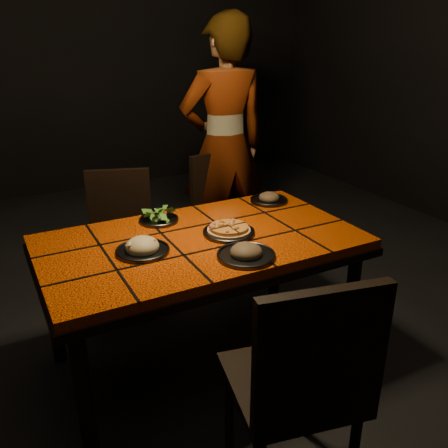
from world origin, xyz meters
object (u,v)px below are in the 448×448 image
chair_far_right (222,206)px  plate_pizza (229,231)px  chair_far_left (121,231)px  dining_table (201,251)px  chair_near (302,381)px  diner (224,146)px  plate_pasta (142,248)px

chair_far_right → plate_pizza: chair_far_right is taller
chair_far_left → chair_far_right: size_ratio=1.00×
dining_table → plate_pizza: plate_pizza is taller
chair_near → diner: bearing=-98.7°
chair_near → chair_far_left: size_ratio=1.11×
chair_near → chair_far_right: size_ratio=1.11×
chair_far_right → plate_pizza: (-0.46, -0.96, 0.25)m
dining_table → plate_pasta: plate_pasta is taller
chair_near → chair_far_left: chair_near is taller
dining_table → diner: (0.70, 1.07, 0.26)m
diner → plate_pasta: (-1.02, -1.10, -0.16)m
chair_far_left → chair_far_right: chair_far_left is taller
chair_near → diner: 2.19m
chair_far_right → plate_pasta: size_ratio=3.52×
plate_pasta → chair_far_right: bearing=45.9°
chair_far_right → chair_far_left: bearing=175.4°
chair_far_right → diner: bearing=43.2°
plate_pizza → chair_near: bearing=-102.5°
diner → plate_pasta: bearing=51.2°
chair_far_right → plate_pasta: chair_far_right is taller
chair_near → chair_far_right: (0.67, 1.89, -0.06)m
chair_far_right → dining_table: bearing=-136.5°
chair_near → chair_far_right: bearing=-97.6°
diner → plate_pizza: bearing=67.4°
dining_table → diner: diner is taller
diner → plate_pasta: diner is taller
chair_near → chair_far_left: bearing=-73.5°
chair_near → diner: diner is taller
chair_near → chair_far_right: 2.00m
dining_table → chair_far_left: bearing=103.7°
chair_near → dining_table: bearing=-81.5°
chair_near → plate_pasta: 0.98m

